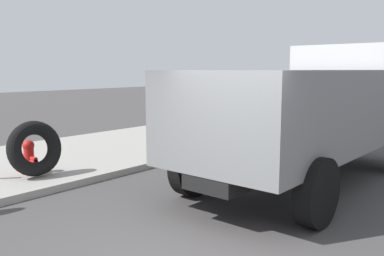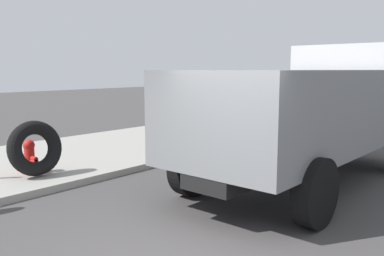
{
  "view_description": "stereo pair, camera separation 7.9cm",
  "coord_description": "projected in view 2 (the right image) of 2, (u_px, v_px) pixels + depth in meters",
  "views": [
    {
      "loc": [
        -3.57,
        -3.1,
        2.41
      ],
      "look_at": [
        3.27,
        2.65,
        1.14
      ],
      "focal_mm": 38.47,
      "sensor_mm": 36.0,
      "label": 1
    },
    {
      "loc": [
        -3.52,
        -3.16,
        2.41
      ],
      "look_at": [
        3.27,
        2.65,
        1.14
      ],
      "focal_mm": 38.47,
      "sensor_mm": 36.0,
      "label": 2
    }
  ],
  "objects": [
    {
      "name": "dump_truck_gray",
      "position": [
        313.0,
        107.0,
        8.78
      ],
      "size": [
        7.03,
        2.86,
        3.0
      ],
      "color": "slate",
      "rests_on": "ground"
    },
    {
      "name": "loose_tire",
      "position": [
        35.0,
        148.0,
        8.7
      ],
      "size": [
        1.21,
        0.55,
        1.21
      ],
      "primitive_type": "torus",
      "rotation": [
        1.41,
        0.0,
        -0.05
      ],
      "color": "black",
      "rests_on": "sidewalk_curb"
    },
    {
      "name": "fire_hydrant",
      "position": [
        30.0,
        155.0,
        9.02
      ],
      "size": [
        0.25,
        0.57,
        0.74
      ],
      "color": "red",
      "rests_on": "sidewalk_curb"
    }
  ]
}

